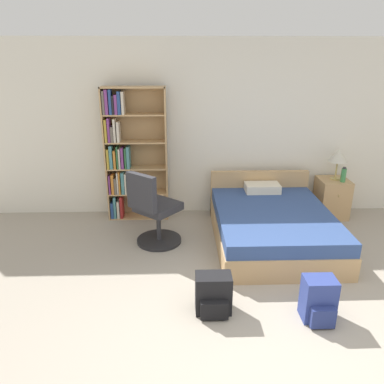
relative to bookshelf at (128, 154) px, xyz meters
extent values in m
plane|color=#A39989|center=(1.57, -2.99, -1.00)|extent=(14.00, 14.00, 0.00)
cube|color=silver|center=(1.57, 0.24, 0.30)|extent=(9.00, 0.06, 2.60)
cube|color=tan|center=(-0.31, -0.01, -0.03)|extent=(0.02, 0.26, 1.95)
cube|color=tan|center=(0.57, -0.01, -0.03)|extent=(0.02, 0.26, 1.95)
cube|color=#A48256|center=(0.13, 0.12, -0.03)|extent=(0.89, 0.01, 1.95)
cube|color=tan|center=(0.13, -0.01, -0.99)|extent=(0.85, 0.25, 0.02)
cube|color=navy|center=(-0.27, -0.04, -0.86)|extent=(0.04, 0.17, 0.24)
cube|color=teal|center=(-0.23, -0.05, -0.81)|extent=(0.04, 0.16, 0.34)
cube|color=beige|center=(-0.18, -0.04, -0.85)|extent=(0.04, 0.17, 0.27)
cube|color=maroon|center=(-0.13, -0.03, -0.81)|extent=(0.04, 0.19, 0.34)
cube|color=tan|center=(0.13, -0.01, -0.60)|extent=(0.85, 0.25, 0.02)
cube|color=#7A387F|center=(-0.28, -0.05, -0.45)|extent=(0.02, 0.16, 0.28)
cube|color=orange|center=(-0.23, -0.05, -0.44)|extent=(0.04, 0.14, 0.30)
cube|color=#665B51|center=(-0.19, -0.05, -0.47)|extent=(0.03, 0.15, 0.24)
cube|color=beige|center=(-0.16, -0.05, -0.43)|extent=(0.02, 0.15, 0.33)
cube|color=orange|center=(-0.13, -0.05, -0.42)|extent=(0.02, 0.16, 0.34)
cube|color=teal|center=(-0.08, -0.04, -0.43)|extent=(0.04, 0.17, 0.33)
cube|color=beige|center=(-0.04, -0.05, -0.44)|extent=(0.02, 0.15, 0.31)
cube|color=#2D6638|center=(-0.02, -0.04, -0.47)|extent=(0.02, 0.17, 0.25)
cube|color=tan|center=(0.13, -0.01, -0.21)|extent=(0.85, 0.25, 0.02)
cube|color=gold|center=(-0.27, -0.05, -0.06)|extent=(0.03, 0.16, 0.29)
cube|color=teal|center=(-0.23, -0.04, -0.03)|extent=(0.04, 0.17, 0.34)
cube|color=orange|center=(-0.18, -0.03, -0.07)|extent=(0.03, 0.19, 0.27)
cube|color=#2D6638|center=(-0.14, -0.03, -0.04)|extent=(0.02, 0.19, 0.33)
cube|color=beige|center=(-0.11, -0.04, -0.05)|extent=(0.03, 0.18, 0.29)
cube|color=#7A387F|center=(-0.07, -0.02, -0.05)|extent=(0.04, 0.21, 0.31)
cube|color=#2D6638|center=(-0.02, -0.04, -0.05)|extent=(0.03, 0.18, 0.30)
cube|color=teal|center=(0.02, -0.03, -0.04)|extent=(0.04, 0.19, 0.32)
cube|color=tan|center=(0.13, -0.01, 0.18)|extent=(0.85, 0.25, 0.02)
cube|color=gold|center=(-0.27, -0.03, 0.35)|extent=(0.03, 0.20, 0.32)
cube|color=#7A387F|center=(-0.23, -0.05, 0.36)|extent=(0.03, 0.16, 0.34)
cube|color=#665B51|center=(-0.19, -0.03, 0.30)|extent=(0.04, 0.20, 0.22)
cube|color=beige|center=(-0.15, -0.04, 0.35)|extent=(0.03, 0.17, 0.33)
cube|color=beige|center=(-0.10, -0.04, 0.33)|extent=(0.03, 0.17, 0.29)
cube|color=tan|center=(0.13, -0.01, 0.57)|extent=(0.85, 0.25, 0.02)
cube|color=#665B51|center=(-0.27, -0.04, 0.74)|extent=(0.03, 0.18, 0.32)
cube|color=#7A387F|center=(-0.23, -0.03, 0.75)|extent=(0.04, 0.20, 0.34)
cube|color=navy|center=(-0.18, -0.04, 0.75)|extent=(0.04, 0.17, 0.34)
cube|color=black|center=(-0.15, -0.03, 0.71)|extent=(0.03, 0.20, 0.25)
cube|color=#7A387F|center=(-0.11, -0.04, 0.71)|extent=(0.04, 0.18, 0.27)
cube|color=navy|center=(-0.06, -0.04, 0.73)|extent=(0.04, 0.18, 0.31)
cube|color=beige|center=(-0.01, -0.04, 0.73)|extent=(0.03, 0.17, 0.31)
cube|color=tan|center=(0.13, -0.01, 0.94)|extent=(0.89, 0.26, 0.02)
cube|color=tan|center=(1.97, -0.91, -0.86)|extent=(1.48, 1.94, 0.29)
cube|color=#334C84|center=(1.97, -0.91, -0.63)|extent=(1.45, 1.90, 0.17)
cube|color=tan|center=(1.97, 0.01, -0.65)|extent=(1.48, 0.08, 0.71)
cube|color=silver|center=(1.97, -0.20, -0.48)|extent=(0.50, 0.30, 0.12)
cylinder|color=#232326|center=(0.47, -0.84, -0.98)|extent=(0.59, 0.59, 0.04)
cylinder|color=#333338|center=(0.47, -0.84, -0.75)|extent=(0.06, 0.06, 0.41)
cube|color=#2D2D33|center=(0.47, -0.84, -0.50)|extent=(0.68, 0.68, 0.10)
cube|color=#2D2D33|center=(0.29, -1.05, -0.22)|extent=(0.39, 0.34, 0.46)
cube|color=tan|center=(3.08, -0.06, -0.70)|extent=(0.44, 0.45, 0.59)
sphere|color=tan|center=(3.08, -0.30, -0.59)|extent=(0.02, 0.02, 0.02)
cylinder|color=tan|center=(3.10, -0.05, -0.40)|extent=(0.15, 0.15, 0.02)
cylinder|color=tan|center=(3.10, -0.05, -0.26)|extent=(0.02, 0.02, 0.25)
cone|color=beige|center=(3.10, -0.05, -0.04)|extent=(0.28, 0.28, 0.19)
cylinder|color=#3F8C4C|center=(3.16, -0.17, -0.31)|extent=(0.07, 0.07, 0.20)
cylinder|color=#2D2D33|center=(3.16, -0.17, -0.19)|extent=(0.05, 0.05, 0.02)
cube|color=navy|center=(2.05, -2.43, -0.79)|extent=(0.29, 0.22, 0.43)
cube|color=navy|center=(2.05, -2.58, -0.89)|extent=(0.22, 0.08, 0.19)
cube|color=black|center=(1.07, -2.29, -0.80)|extent=(0.35, 0.21, 0.40)
cube|color=black|center=(1.07, -2.43, -0.89)|extent=(0.26, 0.07, 0.18)
camera|label=1|loc=(0.77, -5.33, 1.36)|focal=35.00mm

